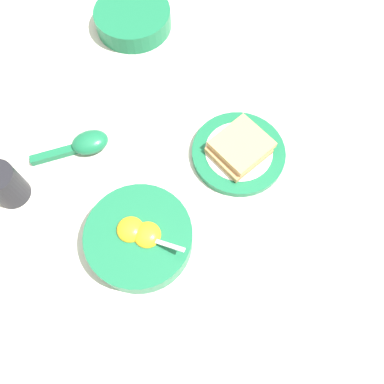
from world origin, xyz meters
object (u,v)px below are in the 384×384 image
object	(u,v)px
egg_bowl	(139,237)
drinking_cup	(4,184)
toast_sandwich	(240,148)
congee_bowl	(133,18)
toast_plate	(238,153)
soup_spoon	(84,144)

from	to	relation	value
egg_bowl	drinking_cup	bearing A→B (deg)	85.87
egg_bowl	toast_sandwich	xyz separation A→B (m)	(0.21, -0.12, 0.00)
egg_bowl	congee_bowl	world-z (taller)	egg_bowl
toast_plate	congee_bowl	size ratio (longest dim) A/B	1.05
congee_bowl	drinking_cup	size ratio (longest dim) A/B	2.17
toast_sandwich	soup_spoon	distance (m)	0.29
toast_plate	congee_bowl	distance (m)	0.40
soup_spoon	toast_sandwich	bearing A→B (deg)	-76.33
congee_bowl	toast_sandwich	bearing A→B (deg)	-129.88
egg_bowl	toast_plate	distance (m)	0.25
soup_spoon	drinking_cup	distance (m)	0.16
toast_plate	drinking_cup	size ratio (longest dim) A/B	2.28
egg_bowl	toast_plate	world-z (taller)	egg_bowl
toast_sandwich	toast_plate	bearing A→B (deg)	78.18
drinking_cup	toast_plate	bearing A→B (deg)	-62.18
congee_bowl	drinking_cup	xyz separation A→B (m)	(-0.45, 0.07, 0.02)
toast_plate	toast_sandwich	size ratio (longest dim) A/B	1.32
soup_spoon	congee_bowl	bearing A→B (deg)	3.75
soup_spoon	egg_bowl	bearing A→B (deg)	-131.34
toast_sandwich	congee_bowl	size ratio (longest dim) A/B	0.80
egg_bowl	toast_sandwich	world-z (taller)	egg_bowl
soup_spoon	toast_plate	bearing A→B (deg)	-76.23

